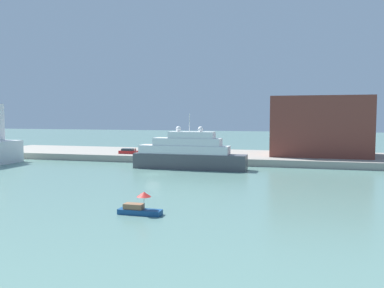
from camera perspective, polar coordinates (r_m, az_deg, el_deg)
The scene contains 8 objects.
ground at distance 73.55m, azimuth -5.59°, elevation -4.36°, with size 400.00×400.00×0.00m, color slate.
quay_dock at distance 99.46m, azimuth -0.00°, elevation -1.67°, with size 110.00×23.01×1.52m, color gray.
large_yacht at distance 80.33m, azimuth -0.56°, elevation -1.43°, with size 22.98×3.83×11.18m.
small_motorboat at distance 44.57m, azimuth -7.51°, elevation -8.92°, with size 4.85×1.57×2.54m.
harbor_building at distance 97.39m, azimuth 17.72°, elevation 2.46°, with size 21.62×15.84×13.56m, color brown.
parked_car at distance 97.69m, azimuth -9.08°, elevation -1.06°, with size 4.56×1.81×1.25m.
person_figure at distance 93.60m, azimuth -8.09°, elevation -1.11°, with size 0.36×0.36×1.73m.
mooring_bollard at distance 89.74m, azimuth -2.71°, elevation -1.55°, with size 0.56×0.56×0.83m, color black.
Camera 1 is at (25.70, -68.05, 10.88)m, focal length 37.36 mm.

